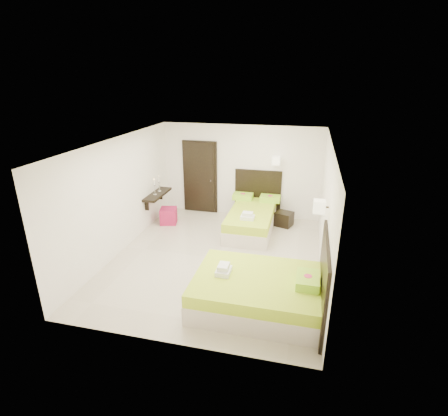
% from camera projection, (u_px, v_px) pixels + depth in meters
% --- Properties ---
extents(floor, '(5.50, 5.50, 0.00)m').
position_uv_depth(floor, '(217.00, 258.00, 7.85)').
color(floor, beige).
rests_on(floor, ground).
extents(bed_single, '(1.32, 2.19, 1.81)m').
position_uv_depth(bed_single, '(252.00, 217.00, 9.21)').
color(bed_single, beige).
rests_on(bed_single, ground).
extents(bed_double, '(2.22, 1.88, 1.83)m').
position_uv_depth(bed_double, '(262.00, 291.00, 6.10)').
color(bed_double, beige).
rests_on(bed_double, ground).
extents(nightstand, '(0.54, 0.51, 0.39)m').
position_uv_depth(nightstand, '(284.00, 219.00, 9.47)').
color(nightstand, black).
rests_on(nightstand, ground).
extents(ottoman, '(0.52, 0.52, 0.43)m').
position_uv_depth(ottoman, '(169.00, 216.00, 9.63)').
color(ottoman, '#9C1440').
rests_on(ottoman, ground).
extents(door, '(1.02, 0.15, 2.14)m').
position_uv_depth(door, '(200.00, 177.00, 10.19)').
color(door, black).
rests_on(door, ground).
extents(console_shelf, '(0.35, 1.20, 0.78)m').
position_uv_depth(console_shelf, '(157.00, 194.00, 9.47)').
color(console_shelf, black).
rests_on(console_shelf, ground).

